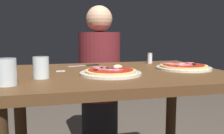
{
  "coord_description": "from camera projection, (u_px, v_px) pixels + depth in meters",
  "views": [
    {
      "loc": [
        -0.33,
        -1.24,
        0.97
      ],
      "look_at": [
        -0.03,
        -0.04,
        0.81
      ],
      "focal_mm": 40.93,
      "sensor_mm": 36.0,
      "label": 1
    }
  ],
  "objects": [
    {
      "name": "knife",
      "position": [
        86.0,
        65.0,
        1.52
      ],
      "size": [
        0.19,
        0.08,
        0.01
      ],
      "color": "silver",
      "rests_on": "dining_table"
    },
    {
      "name": "pizza_across_left",
      "position": [
        184.0,
        67.0,
        1.39
      ],
      "size": [
        0.29,
        0.29,
        0.03
      ],
      "color": "silver",
      "rests_on": "dining_table"
    },
    {
      "name": "salt_shaker",
      "position": [
        150.0,
        58.0,
        1.64
      ],
      "size": [
        0.03,
        0.03,
        0.07
      ],
      "color": "white",
      "rests_on": "dining_table"
    },
    {
      "name": "water_glass_near",
      "position": [
        6.0,
        74.0,
        0.95
      ],
      "size": [
        0.08,
        0.08,
        0.1
      ],
      "color": "silver",
      "rests_on": "dining_table"
    },
    {
      "name": "pizza_foreground",
      "position": [
        111.0,
        72.0,
        1.2
      ],
      "size": [
        0.29,
        0.29,
        0.05
      ],
      "color": "silver",
      "rests_on": "dining_table"
    },
    {
      "name": "water_glass_far",
      "position": [
        41.0,
        69.0,
        1.1
      ],
      "size": [
        0.07,
        0.07,
        0.09
      ],
      "color": "silver",
      "rests_on": "dining_table"
    },
    {
      "name": "dining_table",
      "position": [
        115.0,
        97.0,
        1.31
      ],
      "size": [
        1.12,
        0.81,
        0.78
      ],
      "color": "brown",
      "rests_on": "ground"
    },
    {
      "name": "fork",
      "position": [
        46.0,
        72.0,
        1.27
      ],
      "size": [
        0.16,
        0.03,
        0.0
      ],
      "color": "silver",
      "rests_on": "dining_table"
    },
    {
      "name": "diner_person",
      "position": [
        100.0,
        86.0,
        2.0
      ],
      "size": [
        0.32,
        0.32,
        1.18
      ],
      "rotation": [
        0.0,
        0.0,
        3.14
      ],
      "color": "black",
      "rests_on": "ground"
    }
  ]
}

